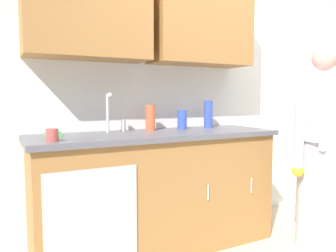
% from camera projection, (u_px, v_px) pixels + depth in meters
% --- Properties ---
extents(kitchen_wall_with_uppers, '(4.80, 0.44, 2.70)m').
position_uv_depth(kitchen_wall_with_uppers, '(183.00, 69.00, 3.00)').
color(kitchen_wall_with_uppers, silver).
rests_on(kitchen_wall_with_uppers, ground).
extents(counter_cabinet, '(1.90, 0.62, 0.90)m').
position_uv_depth(counter_cabinet, '(156.00, 193.00, 2.63)').
color(counter_cabinet, '#9E6B38').
rests_on(counter_cabinet, ground).
extents(countertop, '(1.96, 0.66, 0.04)m').
position_uv_depth(countertop, '(157.00, 135.00, 2.59)').
color(countertop, '#595960').
rests_on(countertop, counter_cabinet).
extents(sink, '(0.50, 0.36, 0.35)m').
position_uv_depth(sink, '(119.00, 136.00, 2.45)').
color(sink, '#B7BABF').
rests_on(sink, counter_cabinet).
extents(person_at_sink, '(0.55, 0.34, 1.62)m').
position_uv_depth(person_at_sink, '(321.00, 163.00, 2.61)').
color(person_at_sink, white).
rests_on(person_at_sink, ground).
extents(bottle_soap, '(0.08, 0.08, 0.21)m').
position_uv_depth(bottle_soap, '(150.00, 118.00, 2.72)').
color(bottle_soap, '#E05933').
rests_on(bottle_soap, countertop).
extents(bottle_cleaner_spray, '(0.08, 0.08, 0.25)m').
position_uv_depth(bottle_cleaner_spray, '(208.00, 114.00, 2.98)').
color(bottle_cleaner_spray, '#334CB2').
rests_on(bottle_cleaner_spray, countertop).
extents(bottle_water_tall, '(0.08, 0.08, 0.16)m').
position_uv_depth(bottle_water_tall, '(182.00, 120.00, 2.85)').
color(bottle_water_tall, '#334CB2').
rests_on(bottle_water_tall, countertop).
extents(cup_by_sink, '(0.08, 0.08, 0.08)m').
position_uv_depth(cup_by_sink, '(52.00, 135.00, 2.03)').
color(cup_by_sink, '#B24C47').
rests_on(cup_by_sink, countertop).
extents(sponge, '(0.11, 0.07, 0.03)m').
position_uv_depth(sponge, '(53.00, 134.00, 2.32)').
color(sponge, '#4CBF4C').
rests_on(sponge, countertop).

